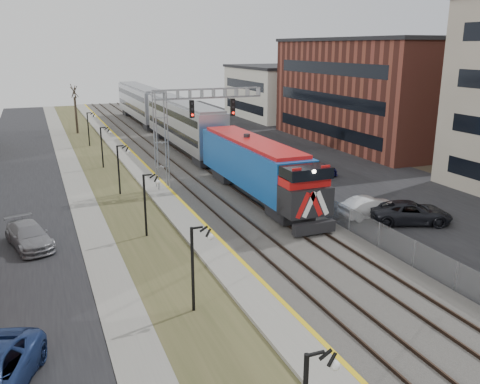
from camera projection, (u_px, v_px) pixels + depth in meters
street_west at (20, 183)px, 44.08m from camera, size 7.00×120.00×0.04m
sidewalk at (74, 178)px, 45.70m from camera, size 2.00×120.00×0.08m
grass_median at (108, 175)px, 46.79m from camera, size 4.00×120.00×0.06m
platform at (140, 171)px, 47.84m from camera, size 2.00×120.00×0.24m
ballast_bed at (191, 166)px, 49.65m from camera, size 8.00×120.00×0.20m
parking_lot at (299, 158)px, 54.00m from camera, size 16.00×120.00×0.04m
platform_edge at (149, 169)px, 48.13m from camera, size 0.24×120.00×0.01m
track_near at (171, 166)px, 48.88m from camera, size 1.58×120.00×0.15m
track_far at (206, 163)px, 50.14m from camera, size 1.58×120.00×0.15m
train at (174, 121)px, 59.86m from camera, size 3.00×63.05×5.33m
signal_gantry at (181, 122)px, 40.89m from camera, size 9.00×1.07×8.15m
lampposts at (144, 205)px, 31.35m from camera, size 0.14×62.14×4.00m
fence at (231, 156)px, 50.97m from camera, size 0.04×120.00×1.60m
buildings_east at (435, 96)px, 53.91m from camera, size 16.00×76.00×15.00m
bare_trees at (3, 145)px, 46.41m from camera, size 12.30×42.30×5.95m
car_lot_b at (370, 208)px, 34.96m from camera, size 4.39×1.57×1.44m
car_lot_c at (411, 213)px, 33.81m from camera, size 5.84×4.32×1.48m
car_lot_d at (312, 170)px, 45.57m from camera, size 5.04×2.21×1.44m
car_lot_e at (277, 153)px, 52.57m from camera, size 4.58×2.50×1.48m
car_lot_f at (229, 141)px, 59.65m from camera, size 4.45×1.62×1.46m
car_street_b at (29, 236)px, 29.83m from camera, size 3.08×5.12×1.39m
car_lot_g at (239, 135)px, 63.75m from camera, size 4.11×2.50×1.31m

